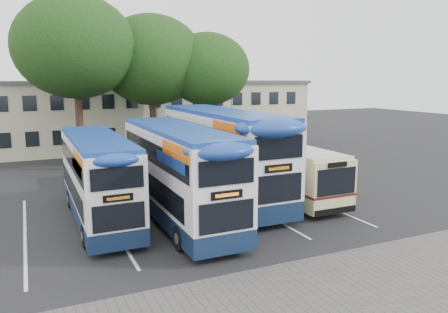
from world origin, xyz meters
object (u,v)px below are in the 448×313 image
tree_right (207,69)px  bus_dd_mid (178,170)px  bus_single (280,166)px  bus_dd_left (98,175)px  tree_left (75,47)px  bus_dd_right (221,151)px  lamp_post (232,94)px  tree_mid (151,60)px

tree_right → bus_dd_mid: tree_right is taller
bus_dd_mid → bus_single: (6.54, 1.94, -0.75)m
bus_dd_left → bus_single: size_ratio=0.98×
tree_left → tree_right: 9.71m
bus_dd_left → tree_left: bearing=86.9°
bus_dd_mid → bus_dd_left: bearing=155.5°
bus_dd_mid → bus_dd_right: (3.29, 2.56, 0.25)m
tree_left → bus_dd_right: tree_left is taller
lamp_post → bus_single: bearing=-105.1°
tree_left → tree_mid: 5.73m
lamp_post → tree_left: (-12.95, -2.38, 3.42)m
lamp_post → bus_single: 14.90m
lamp_post → bus_dd_mid: bearing=-122.9°
tree_left → bus_dd_left: size_ratio=1.29×
bus_dd_mid → bus_dd_right: bearing=37.9°
tree_left → bus_dd_mid: (2.64, -13.56, -6.13)m
bus_single → bus_dd_right: bearing=169.2°
tree_right → bus_dd_mid: size_ratio=0.96×
lamp_post → bus_dd_left: (-13.61, -14.44, -2.94)m
tree_mid → lamp_post: bearing=9.6°
tree_left → bus_dd_left: tree_left is taller
tree_right → bus_single: (-0.43, -11.51, -5.48)m
tree_mid → bus_single: (3.61, -12.75, -6.15)m
bus_dd_mid → bus_single: bus_dd_mid is taller
lamp_post → bus_dd_left: lamp_post is taller
tree_left → bus_single: bearing=-51.7°
tree_right → bus_single: bearing=-92.2°
tree_right → tree_mid: bearing=163.0°
tree_left → bus_dd_mid: tree_left is taller
lamp_post → bus_dd_right: lamp_post is taller
lamp_post → tree_right: tree_right is taller
bus_dd_left → bus_dd_right: bus_dd_right is taller
bus_dd_right → tree_left: bearing=118.3°
lamp_post → bus_dd_left: 20.05m
tree_right → bus_dd_right: bearing=-108.7°
tree_left → tree_mid: (5.57, 1.14, -0.74)m
lamp_post → tree_left: size_ratio=0.75×
tree_left → bus_dd_right: size_ratio=1.05×
bus_dd_mid → bus_single: 6.86m
tree_left → tree_right: tree_left is taller
bus_single → tree_right: bearing=87.8°
bus_dd_left → bus_dd_mid: bus_dd_mid is taller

